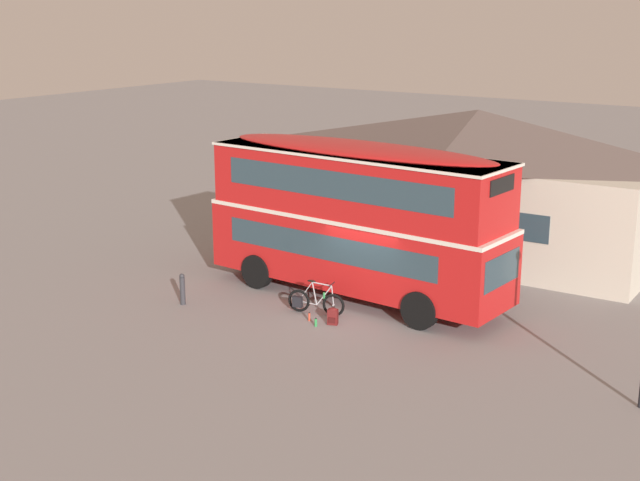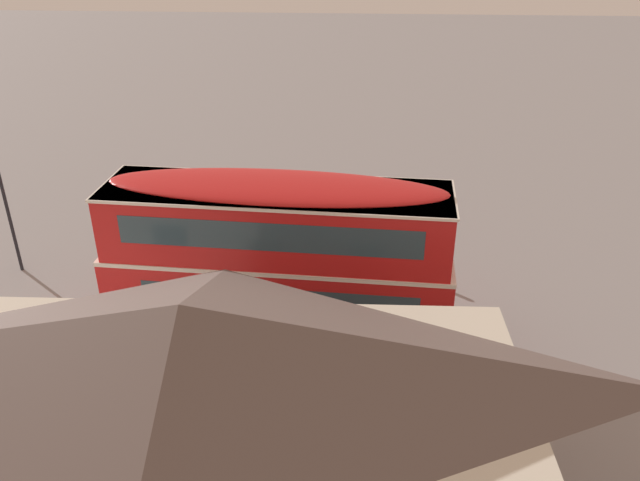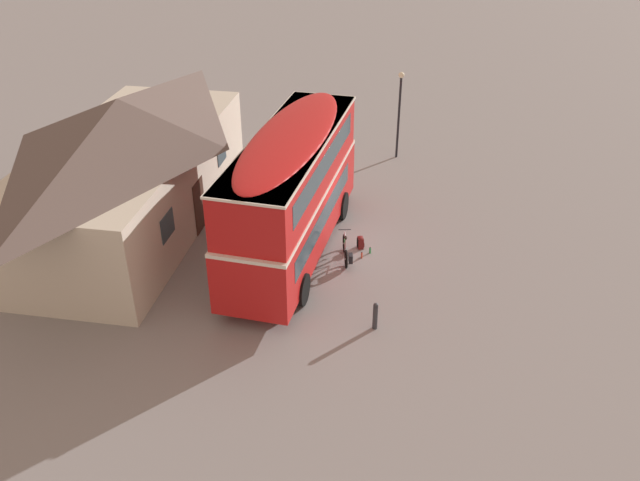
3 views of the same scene
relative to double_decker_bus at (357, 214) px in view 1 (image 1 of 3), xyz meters
name	(u,v)px [view 1 (image 1 of 3)]	position (x,y,z in m)	size (l,w,h in m)	color
ground_plane	(362,314)	(0.96, -1.21, -2.64)	(120.00, 120.00, 0.00)	gray
double_decker_bus	(357,214)	(0.00, 0.00, 0.00)	(9.86, 3.09, 4.79)	black
touring_bicycle	(314,302)	(-0.19, -2.01, -2.27)	(1.74, 0.71, 1.02)	black
backpack_on_ground	(333,316)	(0.74, -2.42, -2.39)	(0.33, 0.31, 0.49)	maroon
water_bottle_red_squeeze	(309,317)	(0.03, -2.57, -2.52)	(0.07, 0.07, 0.26)	#D84C33
water_bottle_green_metal	(316,322)	(0.43, -2.82, -2.53)	(0.08, 0.08, 0.25)	green
pub_building	(475,181)	(0.85, 6.62, 0.01)	(13.04, 6.07, 5.20)	beige
kerb_bollard	(182,289)	(-3.94, -3.53, -2.14)	(0.16, 0.16, 0.97)	#333338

